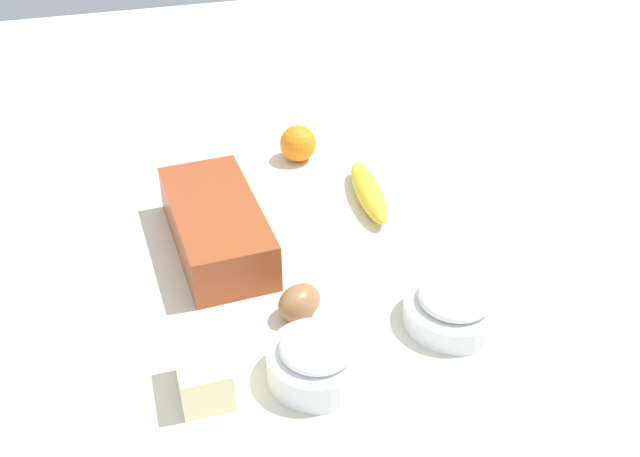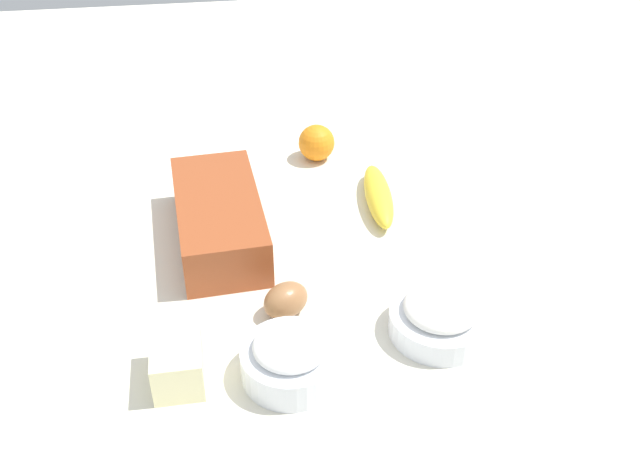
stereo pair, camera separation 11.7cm
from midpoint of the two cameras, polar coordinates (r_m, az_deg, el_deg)
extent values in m
cube|color=silver|center=(1.20, -2.79, -2.03)|extent=(2.40, 2.40, 0.02)
cube|color=#9E4723|center=(1.20, -10.65, 0.08)|extent=(0.29, 0.15, 0.08)
cube|color=black|center=(1.20, -10.67, 0.24)|extent=(0.28, 0.14, 0.07)
cylinder|color=white|center=(1.06, 6.97, -6.38)|extent=(0.14, 0.14, 0.04)
torus|color=white|center=(1.05, 7.03, -5.78)|extent=(0.14, 0.14, 0.01)
ellipsoid|color=white|center=(1.04, 7.08, -5.27)|extent=(0.10, 0.10, 0.04)
cylinder|color=white|center=(0.98, -3.72, -10.39)|extent=(0.13, 0.13, 0.04)
torus|color=white|center=(0.96, -3.76, -9.61)|extent=(0.13, 0.13, 0.01)
ellipsoid|color=white|center=(0.96, -3.79, -9.11)|extent=(0.10, 0.10, 0.03)
ellipsoid|color=yellow|center=(1.30, 1.13, 2.71)|extent=(0.19, 0.06, 0.04)
sphere|color=orange|center=(1.42, -4.07, 6.38)|extent=(0.07, 0.07, 0.07)
cube|color=#F4EDB2|center=(0.98, -12.33, -10.88)|extent=(0.09, 0.07, 0.06)
ellipsoid|color=#9C683F|center=(1.06, -4.77, -5.73)|extent=(0.08, 0.08, 0.05)
camera|label=1|loc=(0.06, -92.86, -2.06)|focal=42.18mm
camera|label=2|loc=(0.06, 87.14, 2.06)|focal=42.18mm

